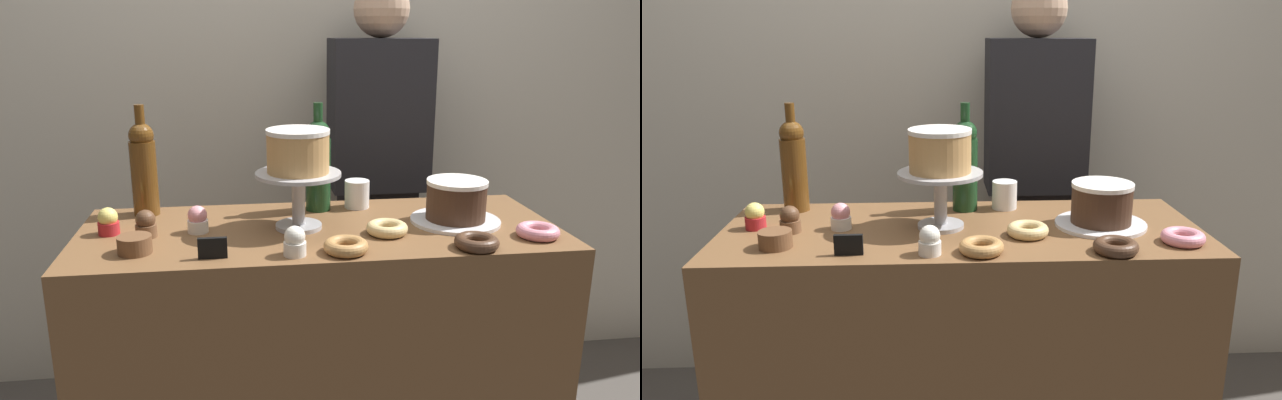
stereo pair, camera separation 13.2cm
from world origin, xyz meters
TOP-DOWN VIEW (x-y plane):
  - back_wall at (0.00, 0.84)m, footprint 6.00×0.05m
  - display_counter at (0.00, 0.00)m, footprint 1.32×0.53m
  - cake_stand_pedestal at (-0.06, 0.01)m, footprint 0.23×0.23m
  - white_layer_cake at (-0.06, 0.01)m, footprint 0.17×0.17m
  - silver_serving_platter at (0.39, -0.00)m, footprint 0.25×0.25m
  - chocolate_round_cake at (0.39, -0.00)m, footprint 0.17×0.17m
  - wine_bottle_amber at (-0.49, 0.20)m, footprint 0.08×0.08m
  - wine_bottle_green at (0.02, 0.18)m, footprint 0.08×0.08m
  - cupcake_vanilla at (-0.09, -0.20)m, footprint 0.06×0.06m
  - cupcake_chocolate at (-0.47, -0.02)m, footprint 0.06×0.06m
  - cupcake_strawberry at (-0.33, 0.01)m, footprint 0.06×0.06m
  - cupcake_lemon at (-0.57, 0.02)m, footprint 0.06×0.06m
  - donut_maple at (0.04, -0.20)m, footprint 0.11×0.11m
  - donut_pink at (0.56, -0.15)m, footprint 0.11×0.11m
  - donut_glazed at (0.17, -0.08)m, footprint 0.11×0.11m
  - donut_chocolate at (0.37, -0.21)m, footprint 0.11×0.11m
  - cookie_stack at (-0.48, -0.14)m, footprint 0.08×0.08m
  - price_sign_chalkboard at (-0.29, -0.20)m, footprint 0.07×0.01m
  - coffee_cup_ceramic at (0.14, 0.19)m, footprint 0.08×0.08m
  - barista_figure at (0.30, 0.61)m, footprint 0.36×0.22m

SIDE VIEW (x-z plane):
  - display_counter at x=0.00m, z-range 0.00..0.90m
  - barista_figure at x=0.30m, z-range 0.04..1.64m
  - silver_serving_platter at x=0.39m, z-range 0.90..0.91m
  - donut_maple at x=0.04m, z-range 0.90..0.93m
  - donut_pink at x=0.56m, z-range 0.90..0.93m
  - donut_glazed at x=0.17m, z-range 0.90..0.93m
  - donut_chocolate at x=0.37m, z-range 0.90..0.93m
  - cookie_stack at x=-0.48m, z-range 0.90..0.94m
  - price_sign_chalkboard at x=-0.29m, z-range 0.90..0.95m
  - cupcake_vanilla at x=-0.09m, z-range 0.90..0.97m
  - cupcake_chocolate at x=-0.47m, z-range 0.90..0.97m
  - cupcake_strawberry at x=-0.33m, z-range 0.90..0.97m
  - cupcake_lemon at x=-0.57m, z-range 0.90..0.97m
  - coffee_cup_ceramic at x=0.14m, z-range 0.90..0.98m
  - chocolate_round_cake at x=0.39m, z-range 0.91..1.02m
  - cake_stand_pedestal at x=-0.06m, z-range 0.93..1.09m
  - wine_bottle_amber at x=-0.49m, z-range 0.88..1.21m
  - wine_bottle_green at x=0.02m, z-range 0.88..1.21m
  - white_layer_cake at x=-0.06m, z-range 1.06..1.17m
  - back_wall at x=0.00m, z-range 0.00..2.60m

